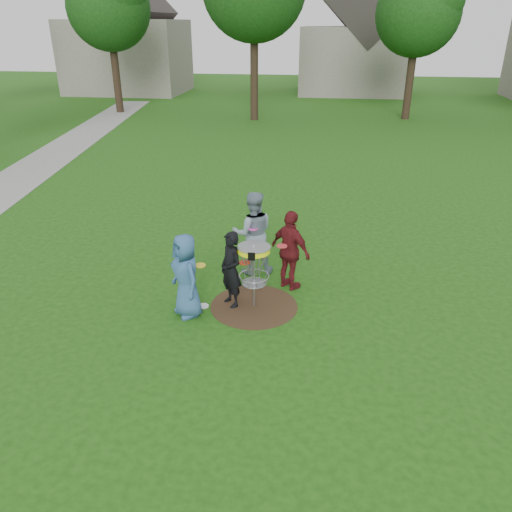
# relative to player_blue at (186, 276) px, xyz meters

# --- Properties ---
(ground) EXTENTS (100.00, 100.00, 0.00)m
(ground) POSITION_rel_player_blue_xyz_m (1.26, 0.46, -0.85)
(ground) COLOR #19470F
(ground) RESTS_ON ground
(dirt_patch) EXTENTS (1.80, 1.80, 0.01)m
(dirt_patch) POSITION_rel_player_blue_xyz_m (1.26, 0.46, -0.85)
(dirt_patch) COLOR #47331E
(dirt_patch) RESTS_ON ground
(concrete_path) EXTENTS (7.75, 39.92, 0.02)m
(concrete_path) POSITION_rel_player_blue_xyz_m (-8.74, 8.46, -0.84)
(concrete_path) COLOR #9E9E99
(concrete_path) RESTS_ON ground
(player_blue) EXTENTS (0.95, 0.99, 1.71)m
(player_blue) POSITION_rel_player_blue_xyz_m (0.00, 0.00, 0.00)
(player_blue) COLOR #305885
(player_blue) RESTS_ON ground
(player_black) EXTENTS (0.67, 0.69, 1.60)m
(player_black) POSITION_rel_player_blue_xyz_m (0.79, 0.48, -0.05)
(player_black) COLOR black
(player_black) RESTS_ON ground
(player_grey) EXTENTS (1.08, 0.92, 1.95)m
(player_grey) POSITION_rel_player_blue_xyz_m (1.02, 2.01, 0.12)
(player_grey) COLOR gray
(player_grey) RESTS_ON ground
(player_maroon) EXTENTS (1.08, 0.99, 1.78)m
(player_maroon) POSITION_rel_player_blue_xyz_m (1.92, 1.36, 0.03)
(player_maroon) COLOR maroon
(player_maroon) RESTS_ON ground
(disc_on_grass) EXTENTS (0.22, 0.22, 0.02)m
(disc_on_grass) POSITION_rel_player_blue_xyz_m (0.23, 0.31, -0.85)
(disc_on_grass) COLOR white
(disc_on_grass) RESTS_ON ground
(disc_golf_basket) EXTENTS (0.66, 0.67, 1.38)m
(disc_golf_basket) POSITION_rel_player_blue_xyz_m (1.26, 0.46, 0.16)
(disc_golf_basket) COLOR #9EA0A5
(disc_golf_basket) RESTS_ON ground
(held_discs) EXTENTS (1.71, 1.86, 0.23)m
(held_discs) POSITION_rel_player_blue_xyz_m (1.04, 0.86, 0.22)
(held_discs) COLOR yellow
(held_discs) RESTS_ON ground
(tree_row) EXTENTS (51.20, 17.42, 9.90)m
(tree_row) POSITION_rel_player_blue_xyz_m (1.70, 21.13, 5.35)
(tree_row) COLOR #38281C
(tree_row) RESTS_ON ground
(house_row) EXTENTS (44.50, 10.65, 11.62)m
(house_row) POSITION_rel_player_blue_xyz_m (6.04, 33.53, 3.29)
(house_row) COLOR gray
(house_row) RESTS_ON ground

